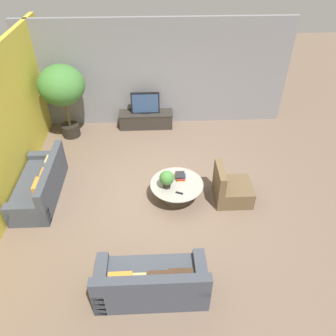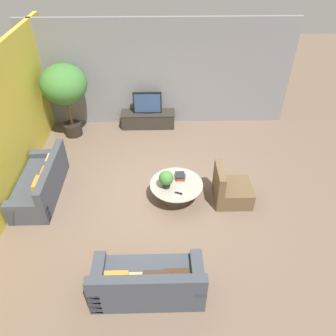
{
  "view_description": "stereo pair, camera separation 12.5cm",
  "coord_description": "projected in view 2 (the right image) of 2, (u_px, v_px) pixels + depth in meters",
  "views": [
    {
      "loc": [
        -0.09,
        -5.56,
        5.13
      ],
      "look_at": [
        0.17,
        0.2,
        0.55
      ],
      "focal_mm": 35.0,
      "sensor_mm": 36.0,
      "label": 1
    },
    {
      "loc": [
        0.03,
        -5.56,
        5.13
      ],
      "look_at": [
        0.17,
        0.2,
        0.55
      ],
      "focal_mm": 35.0,
      "sensor_mm": 36.0,
      "label": 2
    }
  ],
  "objects": [
    {
      "name": "potted_palm_tall",
      "position": [
        64.0,
        87.0,
        8.57
      ],
      "size": [
        1.21,
        1.21,
        2.06
      ],
      "color": "black",
      "rests_on": "ground"
    },
    {
      "name": "media_console",
      "position": [
        148.0,
        119.0,
        9.69
      ],
      "size": [
        1.57,
        0.5,
        0.46
      ],
      "color": "#2D2823",
      "rests_on": "ground"
    },
    {
      "name": "television",
      "position": [
        147.0,
        103.0,
        9.36
      ],
      "size": [
        0.81,
        0.13,
        0.63
      ],
      "color": "black",
      "rests_on": "media_console"
    },
    {
      "name": "potted_plant_tabletop",
      "position": [
        166.0,
        179.0,
        6.91
      ],
      "size": [
        0.31,
        0.31,
        0.41
      ],
      "color": "black",
      "rests_on": "coffee_table"
    },
    {
      "name": "remote_black",
      "position": [
        179.0,
        193.0,
        6.88
      ],
      "size": [
        0.16,
        0.1,
        0.02
      ],
      "primitive_type": "cube",
      "rotation": [
        0.0,
        0.0,
        1.17
      ],
      "color": "black",
      "rests_on": "coffee_table"
    },
    {
      "name": "ground_plane",
      "position": [
        161.0,
        192.0,
        7.54
      ],
      "size": [
        24.0,
        24.0,
        0.0
      ],
      "primitive_type": "plane",
      "color": "brown"
    },
    {
      "name": "armchair_wicker",
      "position": [
        230.0,
        190.0,
        7.19
      ],
      "size": [
        0.8,
        0.76,
        0.86
      ],
      "rotation": [
        0.0,
        0.0,
        1.57
      ],
      "color": "brown",
      "rests_on": "ground"
    },
    {
      "name": "side_wall_left",
      "position": [
        1.0,
        134.0,
        6.7
      ],
      "size": [
        0.12,
        7.4,
        3.0
      ],
      "primitive_type": "cube",
      "color": "gold",
      "rests_on": "ground"
    },
    {
      "name": "couch_by_wall",
      "position": [
        41.0,
        184.0,
        7.34
      ],
      "size": [
        0.84,
        1.97,
        0.84
      ],
      "rotation": [
        0.0,
        0.0,
        -1.57
      ],
      "color": "#3D424C",
      "rests_on": "ground"
    },
    {
      "name": "couch_near_entry",
      "position": [
        148.0,
        283.0,
        5.39
      ],
      "size": [
        1.84,
        0.84,
        0.84
      ],
      "rotation": [
        0.0,
        0.0,
        3.14
      ],
      "color": "#3D424C",
      "rests_on": "ground"
    },
    {
      "name": "back_wall_stone",
      "position": [
        159.0,
        74.0,
        9.16
      ],
      "size": [
        7.4,
        0.12,
        3.0
      ],
      "primitive_type": "cube",
      "color": "slate",
      "rests_on": "ground"
    },
    {
      "name": "book_stack",
      "position": [
        180.0,
        176.0,
        7.25
      ],
      "size": [
        0.24,
        0.3,
        0.1
      ],
      "color": "gold",
      "rests_on": "coffee_table"
    },
    {
      "name": "coffee_table",
      "position": [
        176.0,
        188.0,
        7.21
      ],
      "size": [
        1.16,
        1.16,
        0.42
      ],
      "color": "#756656",
      "rests_on": "ground"
    },
    {
      "name": "remote_silver",
      "position": [
        166.0,
        174.0,
        7.37
      ],
      "size": [
        0.16,
        0.12,
        0.02
      ],
      "primitive_type": "cube",
      "rotation": [
        0.0,
        0.0,
        -0.99
      ],
      "color": "gray",
      "rests_on": "coffee_table"
    }
  ]
}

